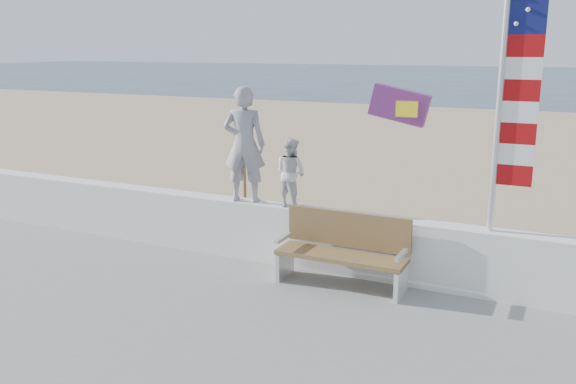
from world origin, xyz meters
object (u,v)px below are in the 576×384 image
object	(u,v)px
bench	(343,249)
adult	(244,145)
flag	(512,82)
child	(291,173)

from	to	relation	value
bench	adult	bearing A→B (deg)	165.81
bench	flag	bearing A→B (deg)	12.96
adult	flag	size ratio (longest dim) A/B	0.51
adult	bench	world-z (taller)	adult
flag	child	bearing A→B (deg)	179.99
child	flag	world-z (taller)	flag
adult	child	world-z (taller)	adult
child	flag	size ratio (longest dim) A/B	0.30
child	flag	distance (m)	3.30
adult	flag	world-z (taller)	flag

